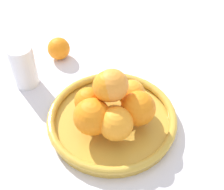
# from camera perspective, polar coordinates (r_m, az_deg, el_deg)

# --- Properties ---
(ground_plane) EXTENTS (4.00, 4.00, 0.00)m
(ground_plane) POSITION_cam_1_polar(r_m,az_deg,el_deg) (0.77, 0.00, -5.19)
(ground_plane) COLOR silver
(fruit_bowl) EXTENTS (0.31, 0.31, 0.03)m
(fruit_bowl) POSITION_cam_1_polar(r_m,az_deg,el_deg) (0.75, 0.00, -4.38)
(fruit_bowl) COLOR gold
(fruit_bowl) RESTS_ON ground_plane
(orange_pile) EXTENTS (0.19, 0.19, 0.13)m
(orange_pile) POSITION_cam_1_polar(r_m,az_deg,el_deg) (0.70, 0.05, -1.44)
(orange_pile) COLOR orange
(orange_pile) RESTS_ON fruit_bowl
(stray_orange) EXTENTS (0.07, 0.07, 0.07)m
(stray_orange) POSITION_cam_1_polar(r_m,az_deg,el_deg) (0.94, -9.71, 8.37)
(stray_orange) COLOR orange
(stray_orange) RESTS_ON ground_plane
(drinking_glass) EXTENTS (0.07, 0.07, 0.12)m
(drinking_glass) POSITION_cam_1_polar(r_m,az_deg,el_deg) (0.86, -15.88, 5.08)
(drinking_glass) COLOR white
(drinking_glass) RESTS_ON ground_plane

